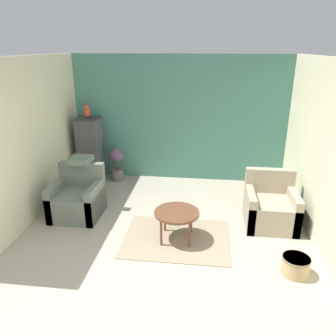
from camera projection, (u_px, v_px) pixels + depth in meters
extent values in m
plane|color=#B2A893|center=(149.00, 296.00, 3.89)|extent=(20.00, 20.00, 0.00)
cube|color=#4C897A|center=(179.00, 119.00, 6.99)|extent=(4.63, 0.06, 2.66)
cube|color=beige|center=(32.00, 140.00, 5.46)|extent=(0.06, 3.80, 2.66)
cube|color=beige|center=(318.00, 150.00, 4.93)|extent=(0.06, 3.80, 2.66)
cube|color=gray|center=(176.00, 238.00, 5.06)|extent=(1.61, 1.24, 0.01)
cylinder|color=brown|center=(177.00, 213.00, 4.91)|extent=(0.68, 0.68, 0.04)
cylinder|color=brown|center=(161.00, 233.00, 4.82)|extent=(0.04, 0.04, 0.43)
cylinder|color=brown|center=(190.00, 235.00, 4.77)|extent=(0.04, 0.04, 0.43)
cylinder|color=brown|center=(165.00, 219.00, 5.21)|extent=(0.04, 0.04, 0.43)
cylinder|color=brown|center=(191.00, 221.00, 5.16)|extent=(0.04, 0.04, 0.43)
cube|color=slate|center=(77.00, 204.00, 5.68)|extent=(0.81, 0.80, 0.46)
cube|color=slate|center=(82.00, 173.00, 5.84)|extent=(0.81, 0.14, 0.42)
cube|color=slate|center=(58.00, 199.00, 5.70)|extent=(0.12, 0.80, 0.60)
cube|color=slate|center=(96.00, 201.00, 5.62)|extent=(0.12, 0.80, 0.60)
cube|color=tan|center=(270.00, 213.00, 5.38)|extent=(0.81, 0.80, 0.46)
cube|color=tan|center=(270.00, 180.00, 5.53)|extent=(0.81, 0.14, 0.42)
cube|color=tan|center=(249.00, 207.00, 5.39)|extent=(0.12, 0.80, 0.60)
cube|color=tan|center=(292.00, 210.00, 5.31)|extent=(0.12, 0.80, 0.60)
cube|color=#353539|center=(93.00, 178.00, 7.26)|extent=(0.47, 0.47, 0.10)
cube|color=#4C4C51|center=(90.00, 149.00, 7.02)|extent=(0.46, 0.46, 1.28)
cube|color=#353539|center=(88.00, 118.00, 6.79)|extent=(0.48, 0.48, 0.03)
ellipsoid|color=#D14C2D|center=(87.00, 113.00, 6.75)|extent=(0.13, 0.16, 0.21)
sphere|color=#D14C2D|center=(86.00, 107.00, 6.69)|extent=(0.11, 0.11, 0.11)
cone|color=gold|center=(85.00, 108.00, 6.65)|extent=(0.05, 0.05, 0.05)
cone|color=#D14C2D|center=(88.00, 113.00, 6.83)|extent=(0.06, 0.13, 0.18)
cylinder|color=#66605B|center=(117.00, 175.00, 7.26)|extent=(0.27, 0.27, 0.25)
cylinder|color=brown|center=(117.00, 164.00, 7.18)|extent=(0.03, 0.03, 0.23)
sphere|color=#664C6B|center=(116.00, 155.00, 7.10)|extent=(0.29, 0.29, 0.29)
sphere|color=#664C6B|center=(113.00, 157.00, 7.16)|extent=(0.18, 0.18, 0.18)
sphere|color=#664C6B|center=(119.00, 157.00, 7.09)|extent=(0.16, 0.16, 0.16)
cylinder|color=tan|center=(295.00, 266.00, 4.24)|extent=(0.35, 0.35, 0.25)
cylinder|color=#957E57|center=(297.00, 258.00, 4.20)|extent=(0.36, 0.36, 0.02)
cube|color=slate|center=(81.00, 160.00, 5.75)|extent=(0.37, 0.37, 0.10)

